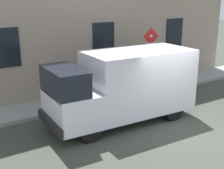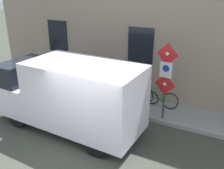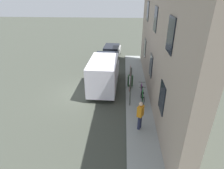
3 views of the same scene
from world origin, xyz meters
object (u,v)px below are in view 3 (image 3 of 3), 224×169
bicycle_purple (142,91)px  delivery_van (104,72)px  sign_post_stacked (130,82)px  litter_bin (130,81)px  pedestrian (140,115)px  parked_hatchback (112,51)px  bicycle_green (143,97)px

bicycle_purple → delivery_van: bearing=65.5°
sign_post_stacked → litter_bin: bearing=87.0°
sign_post_stacked → pedestrian: 2.52m
parked_hatchback → litter_bin: parked_hatchback is taller
bicycle_green → pedestrian: pedestrian is taller
parked_hatchback → sign_post_stacked: bearing=-166.4°
parked_hatchback → pedestrian: (2.28, -12.47, 0.34)m
pedestrian → litter_bin: 5.24m
delivery_van → litter_bin: (2.05, 0.15, -0.74)m
bicycle_green → pedestrian: (-0.41, -2.83, 0.56)m
sign_post_stacked → pedestrian: size_ratio=1.60×
bicycle_purple → litter_bin: 1.75m
delivery_van → bicycle_purple: (2.83, -1.42, -0.82)m
sign_post_stacked → delivery_van: bearing=125.0°
bicycle_purple → parked_hatchback: bearing=18.9°
bicycle_green → litter_bin: size_ratio=1.90×
parked_hatchback → litter_bin: (1.90, -7.27, -0.14)m
sign_post_stacked → pedestrian: bearing=-77.4°
delivery_van → pedestrian: 5.61m
parked_hatchback → bicycle_green: size_ratio=2.40×
sign_post_stacked → bicycle_green: sign_post_stacked is taller
delivery_van → bicycle_green: delivery_van is taller
pedestrian → delivery_van: bearing=144.8°
delivery_van → parked_hatchback: bearing=0.9°
sign_post_stacked → pedestrian: (0.52, -2.33, -0.80)m
parked_hatchback → bicycle_purple: 9.24m
bicycle_green → bicycle_purple: same height
litter_bin → pedestrian: bearing=-85.9°
parked_hatchback → bicycle_green: (2.68, -9.64, -0.22)m
bicycle_green → bicycle_purple: 0.81m
bicycle_purple → litter_bin: size_ratio=1.90×
sign_post_stacked → bicycle_green: bearing=28.0°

